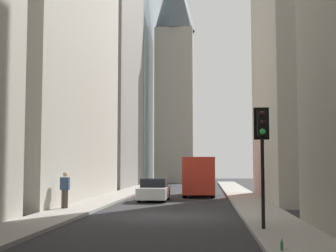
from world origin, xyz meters
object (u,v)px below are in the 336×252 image
traffic_light_foreground (262,139)px  pedestrian (65,188)px  delivery_truck (199,176)px  discarded_bottle (282,246)px  sedan_white (154,190)px

traffic_light_foreground → pedestrian: 11.74m
delivery_truck → discarded_bottle: 24.55m
delivery_truck → traffic_light_foreground: bearing=-173.2°
delivery_truck → pedestrian: 14.33m
pedestrian → discarded_bottle: pedestrian is taller
sedan_white → traffic_light_foreground: (-14.84, -5.22, 2.47)m
pedestrian → discarded_bottle: bearing=-142.7°
delivery_truck → sedan_white: delivery_truck is taller
delivery_truck → traffic_light_foreground: size_ratio=1.59×
pedestrian → discarded_bottle: 14.64m
delivery_truck → sedan_white: size_ratio=1.50×
delivery_truck → traffic_light_foreground: traffic_light_foreground is taller
delivery_truck → sedan_white: (-5.35, 2.80, -0.80)m
pedestrian → traffic_light_foreground: bearing=-129.8°
sedan_white → pedestrian: (-7.43, 3.67, 0.45)m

